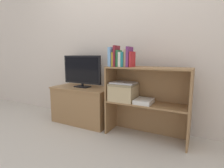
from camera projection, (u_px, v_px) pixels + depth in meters
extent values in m
plane|color=#BCB2A3|center=(106.00, 134.00, 2.24)|extent=(16.00, 16.00, 0.00)
cube|color=beige|center=(122.00, 41.00, 2.47)|extent=(10.00, 0.05, 2.40)
cube|color=olive|center=(83.00, 105.00, 2.64)|extent=(0.87, 0.45, 0.52)
cube|color=olive|center=(83.00, 88.00, 2.59)|extent=(0.89, 0.47, 0.02)
cube|color=black|center=(83.00, 87.00, 2.59)|extent=(0.22, 0.14, 0.01)
cylinder|color=black|center=(82.00, 85.00, 2.59)|extent=(0.04, 0.04, 0.04)
cube|color=black|center=(82.00, 70.00, 2.55)|extent=(0.63, 0.03, 0.41)
cube|color=black|center=(81.00, 70.00, 2.53)|extent=(0.58, 0.00, 0.36)
cube|color=olive|center=(111.00, 114.00, 2.35)|extent=(0.02, 0.33, 0.44)
cube|color=olive|center=(189.00, 128.00, 1.91)|extent=(0.02, 0.33, 0.44)
cube|color=olive|center=(150.00, 116.00, 2.27)|extent=(0.94, 0.02, 0.44)
cube|color=olive|center=(147.00, 104.00, 2.10)|extent=(0.94, 0.33, 0.02)
cube|color=olive|center=(111.00, 82.00, 2.29)|extent=(0.02, 0.33, 0.43)
cube|color=olive|center=(192.00, 89.00, 1.84)|extent=(0.02, 0.33, 0.43)
cube|color=olive|center=(151.00, 83.00, 2.20)|extent=(0.94, 0.02, 0.43)
cube|color=olive|center=(148.00, 68.00, 2.03)|extent=(0.94, 0.33, 0.02)
cube|color=#709ECC|center=(112.00, 57.00, 2.16)|extent=(0.04, 0.15, 0.23)
cube|color=gold|center=(114.00, 59.00, 2.15)|extent=(0.03, 0.12, 0.17)
cube|color=maroon|center=(116.00, 56.00, 2.13)|extent=(0.03, 0.15, 0.25)
cube|color=#286638|center=(119.00, 58.00, 2.12)|extent=(0.03, 0.12, 0.20)
cube|color=silver|center=(122.00, 59.00, 2.11)|extent=(0.03, 0.14, 0.17)
cube|color=#1E7075|center=(124.00, 59.00, 2.09)|extent=(0.03, 0.15, 0.18)
cube|color=tan|center=(127.00, 58.00, 2.07)|extent=(0.03, 0.13, 0.20)
cube|color=#6B2D66|center=(129.00, 57.00, 2.05)|extent=(0.03, 0.16, 0.24)
cube|color=#B22328|center=(132.00, 59.00, 2.04)|extent=(0.02, 0.16, 0.18)
cube|color=tan|center=(124.00, 92.00, 2.20)|extent=(0.31, 0.29, 0.22)
cube|color=#917E5B|center=(124.00, 84.00, 2.19)|extent=(0.32, 0.30, 0.02)
cube|color=#BCBCC1|center=(124.00, 83.00, 2.19)|extent=(0.30, 0.23, 0.02)
cylinder|color=#99999E|center=(124.00, 82.00, 2.18)|extent=(0.02, 0.02, 0.00)
cube|color=silver|center=(144.00, 101.00, 2.08)|extent=(0.20, 0.25, 0.05)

